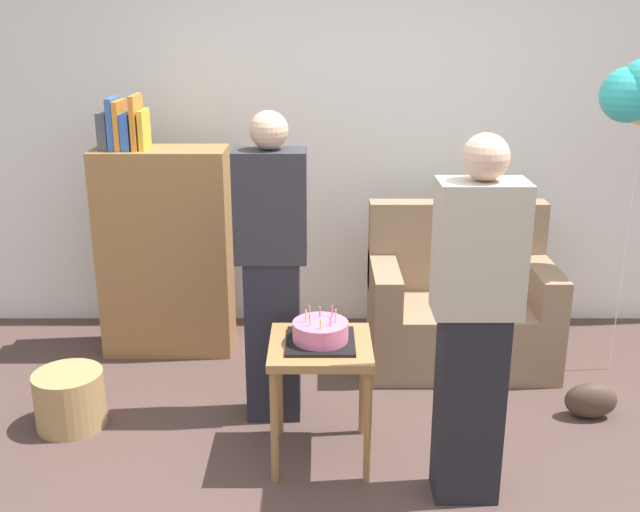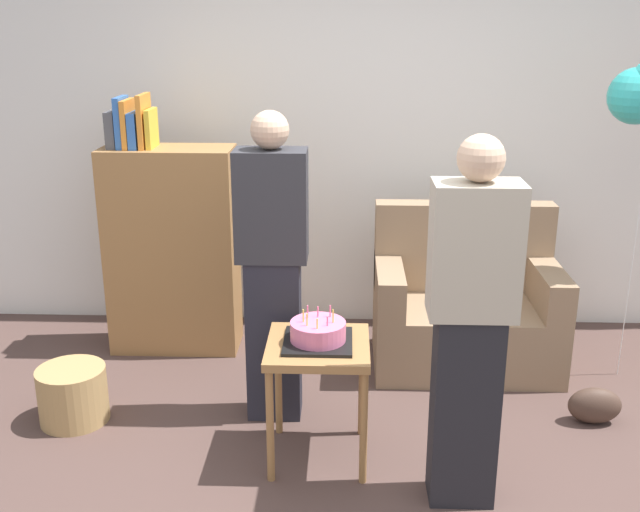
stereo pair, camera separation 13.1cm
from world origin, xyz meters
The scene contains 10 objects.
ground_plane centered at (0.00, 0.00, 0.00)m, with size 8.00×8.00×0.00m, color #4C3833.
wall_back centered at (0.00, 2.05, 1.35)m, with size 6.00×0.10×2.70m, color silver.
couch centered at (0.64, 1.36, 0.34)m, with size 1.10×0.70×0.96m.
bookshelf centered at (-1.19, 1.52, 0.68)m, with size 0.80×0.36×1.62m.
side_table centered at (-0.21, 0.27, 0.51)m, with size 0.48×0.48×0.60m.
birthday_cake centered at (-0.21, 0.27, 0.65)m, with size 0.32×0.32×0.17m.
person_blowing_candles centered at (-0.46, 0.68, 0.83)m, with size 0.36×0.22×1.63m.
person_holding_cake centered at (0.43, -0.03, 0.83)m, with size 0.36×0.22×1.63m.
wicker_basket centered at (-1.53, 0.55, 0.15)m, with size 0.36×0.36×0.30m, color #A88451.
handbag centered at (1.23, 0.63, 0.10)m, with size 0.28×0.14×0.20m, color #473328.
Camera 1 is at (-0.22, -2.93, 2.07)m, focal length 41.99 mm.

